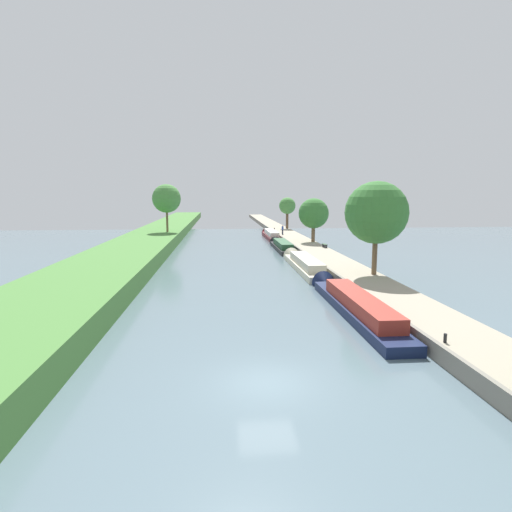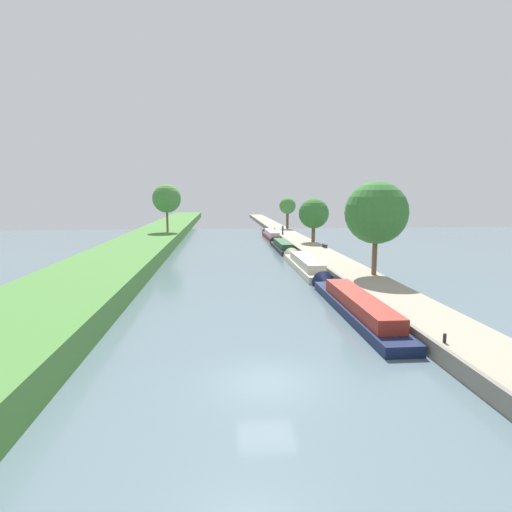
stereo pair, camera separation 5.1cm
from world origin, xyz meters
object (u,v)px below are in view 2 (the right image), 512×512
narrowboat_black (282,246)px  narrowboat_maroon (271,235)px  narrowboat_navy (352,303)px  park_bench (325,245)px  person_walking (283,230)px  mooring_bollard_far (275,229)px  mooring_bollard_near (445,338)px  narrowboat_cream (303,263)px

narrowboat_black → narrowboat_maroon: bearing=89.0°
narrowboat_navy → narrowboat_maroon: (0.16, 47.90, 0.03)m
narrowboat_navy → park_bench: bearing=79.7°
narrowboat_black → person_walking: person_walking is taller
person_walking → mooring_bollard_far: 9.00m
mooring_bollard_near → mooring_bollard_far: (0.00, 63.85, 0.00)m
narrowboat_black → narrowboat_maroon: narrowboat_maroon is taller
narrowboat_black → park_bench: (5.12, -5.09, 0.67)m
narrowboat_navy → narrowboat_cream: narrowboat_navy is taller
narrowboat_cream → mooring_bollard_near: narrowboat_cream is taller
narrowboat_cream → narrowboat_black: narrowboat_cream is taller
narrowboat_black → mooring_bollard_near: size_ratio=30.04×
narrowboat_black → narrowboat_navy: bearing=-89.8°
narrowboat_navy → park_bench: narrowboat_navy is taller
person_walking → mooring_bollard_far: bearing=92.0°
narrowboat_maroon → person_walking: bearing=-40.2°
narrowboat_navy → person_walking: person_walking is taller
person_walking → mooring_bollard_near: 54.89m
person_walking → narrowboat_maroon: bearing=139.8°
mooring_bollard_far → person_walking: bearing=-88.0°
mooring_bollard_far → park_bench: (3.23, -27.65, 0.12)m
narrowboat_maroon → person_walking: size_ratio=9.07×
narrowboat_black → narrowboat_maroon: size_ratio=0.90×
narrowboat_black → narrowboat_maroon: (0.26, 15.22, 0.09)m
narrowboat_cream → narrowboat_navy: bearing=-89.7°
narrowboat_maroon → person_walking: 2.77m
mooring_bollard_near → park_bench: park_bench is taller
narrowboat_maroon → mooring_bollard_near: (1.63, -56.52, 0.46)m
narrowboat_cream → mooring_bollard_near: (1.86, -25.27, 0.51)m
person_walking → mooring_bollard_near: person_walking is taller
narrowboat_cream → person_walking: (2.17, 29.62, 1.16)m
narrowboat_cream → park_bench: narrowboat_cream is taller
narrowboat_cream → mooring_bollard_near: bearing=-85.8°
narrowboat_cream → narrowboat_black: bearing=90.1°
mooring_bollard_far → mooring_bollard_near: bearing=-90.0°
narrowboat_black → narrowboat_cream: bearing=-89.9°
narrowboat_navy → narrowboat_maroon: 47.90m
park_bench → mooring_bollard_far: bearing=96.7°
narrowboat_navy → person_walking: bearing=87.4°
mooring_bollard_far → narrowboat_black: bearing=-94.8°
narrowboat_navy → mooring_bollard_near: narrowboat_navy is taller
narrowboat_cream → narrowboat_maroon: narrowboat_maroon is taller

